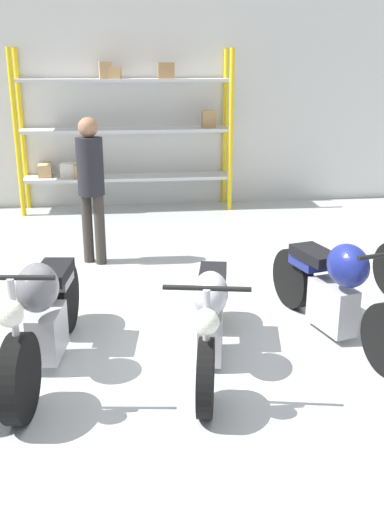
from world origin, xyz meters
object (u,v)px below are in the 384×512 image
object	(u,v)px
shelving_rack	(123,128)
person_browsing	(91,179)
motorcycle_grey	(44,316)
motorcycle_blue	(339,290)
motorcycle_silver	(210,316)

from	to	relation	value
shelving_rack	person_browsing	distance (m)	2.87
motorcycle_grey	motorcycle_blue	xyz separation A→B (m)	(2.53, 0.24, 0.00)
motorcycle_grey	shelving_rack	bearing A→B (deg)	-179.95
motorcycle_silver	shelving_rack	bearing A→B (deg)	-162.23
shelving_rack	motorcycle_blue	xyz separation A→B (m)	(1.85, -5.20, -0.91)
shelving_rack	motorcycle_blue	distance (m)	5.59
shelving_rack	motorcycle_silver	size ratio (longest dim) A/B	1.75
shelving_rack	motorcycle_silver	bearing A→B (deg)	-83.35
motorcycle_silver	motorcycle_grey	bearing A→B (deg)	-82.56
person_browsing	shelving_rack	bearing A→B (deg)	-157.02
person_browsing	motorcycle_blue	bearing A→B (deg)	74.74
motorcycle_blue	person_browsing	distance (m)	3.33
shelving_rack	motorcycle_grey	world-z (taller)	shelving_rack
shelving_rack	person_browsing	xyz separation A→B (m)	(-0.41, -2.82, -0.31)
motorcycle_silver	motorcycle_blue	xyz separation A→B (m)	(1.20, 0.33, 0.04)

